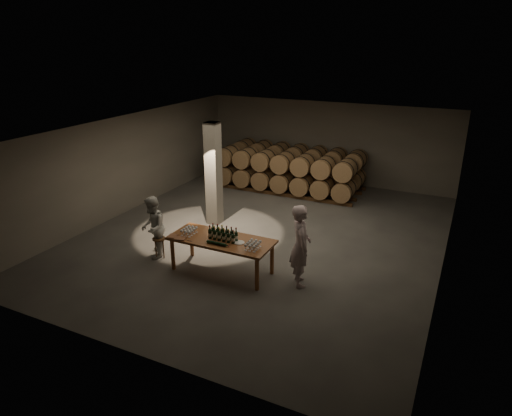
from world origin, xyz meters
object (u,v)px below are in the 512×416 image
at_px(bottle_cluster, 223,235).
at_px(plate, 239,243).
at_px(stool, 159,242).
at_px(person_woman, 153,227).
at_px(person_man, 300,245).
at_px(notebook_near, 180,238).
at_px(tasting_table, 221,243).

bearing_deg(bottle_cluster, plate, 2.21).
xyz_separation_m(stool, person_woman, (-0.16, -0.01, 0.38)).
relative_size(bottle_cluster, person_man, 0.37).
xyz_separation_m(stool, person_man, (3.85, 0.33, 0.54)).
height_order(notebook_near, person_man, person_man).
height_order(notebook_near, person_woman, person_woman).
xyz_separation_m(notebook_near, person_woman, (-1.14, 0.39, -0.07)).
distance_m(bottle_cluster, person_woman, 2.12).
height_order(plate, person_man, person_man).
relative_size(person_man, person_woman, 1.19).
distance_m(tasting_table, bottle_cluster, 0.24).
bearing_deg(stool, person_woman, -176.10).
distance_m(plate, stool, 2.44).
xyz_separation_m(person_man, person_woman, (-4.01, -0.34, -0.16)).
bearing_deg(notebook_near, tasting_table, 12.13).
bearing_deg(tasting_table, person_man, 7.97).
xyz_separation_m(bottle_cluster, stool, (-1.96, -0.02, -0.56)).
xyz_separation_m(plate, person_woman, (-2.55, -0.05, -0.06)).
relative_size(tasting_table, notebook_near, 9.72).
height_order(stool, person_man, person_man).
bearing_deg(tasting_table, notebook_near, -153.59).
relative_size(plate, person_woman, 0.15).
bearing_deg(bottle_cluster, tasting_table, 154.66).
relative_size(bottle_cluster, person_woman, 0.44).
relative_size(plate, person_man, 0.13).
xyz_separation_m(bottle_cluster, notebook_near, (-0.97, -0.42, -0.11)).
distance_m(notebook_near, stool, 1.15).
distance_m(notebook_near, person_man, 2.97).
distance_m(stool, person_woman, 0.42).
height_order(tasting_table, stool, tasting_table).
xyz_separation_m(bottle_cluster, person_woman, (-2.12, -0.03, -0.18)).
height_order(tasting_table, plate, plate).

